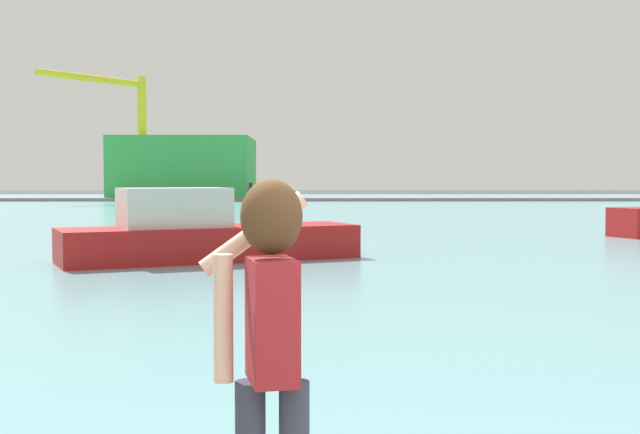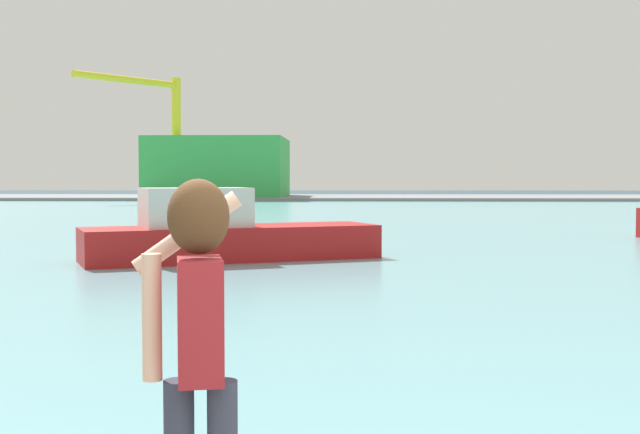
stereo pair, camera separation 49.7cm
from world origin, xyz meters
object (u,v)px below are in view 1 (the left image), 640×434
Objects in this scene: warehouse_left at (186,167)px; person_photographer at (269,328)px; port_crane at (126,119)px; boat_moored at (202,235)px.

person_photographer is at bearing -81.03° from warehouse_left.
port_crane reaches higher than person_photographer.
person_photographer is 20.36m from boat_moored.
person_photographer is 0.13× the size of port_crane.
port_crane is (-19.31, 82.96, 6.94)m from person_photographer.
person_photographer is 91.09m from warehouse_left.
boat_moored is (-2.99, 20.12, -0.98)m from person_photographer.
boat_moored is at bearing -80.88° from warehouse_left.
port_crane is (-5.12, -6.99, 4.99)m from warehouse_left.
warehouse_left reaches higher than boat_moored.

